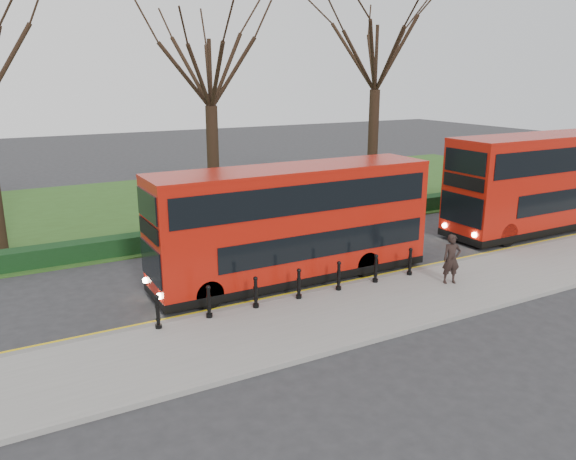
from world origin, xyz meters
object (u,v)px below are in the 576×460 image
bus_lead (293,224)px  bollard_row (299,284)px  pedestrian (452,259)px  bus_rear (550,182)px

bus_lead → bollard_row: bearing=-114.3°
bollard_row → pedestrian: bearing=-13.9°
bus_lead → bus_rear: 14.55m
bollard_row → bus_lead: (0.93, 2.07, 1.48)m
bollard_row → pedestrian: size_ratio=5.40×
bollard_row → bus_rear: size_ratio=0.83×
pedestrian → bus_rear: bearing=40.4°
bollard_row → bus_rear: bearing=8.5°
bus_lead → pedestrian: bearing=-37.0°
bollard_row → bus_lead: bearing=65.7°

